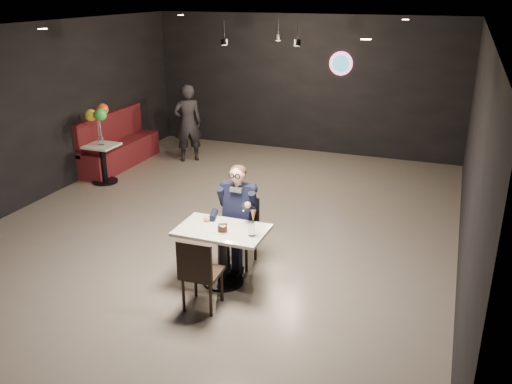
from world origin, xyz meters
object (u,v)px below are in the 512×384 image
at_px(seated_man, 239,214).
at_px(booth_bench, 119,140).
at_px(passerby, 188,123).
at_px(sundae_glass, 252,229).
at_px(balloon_vase, 101,141).
at_px(chair_near, 202,271).
at_px(chair_far, 239,232).
at_px(main_table, 223,256).
at_px(side_table, 104,165).

relative_size(seated_man, booth_bench, 0.65).
bearing_deg(passerby, sundae_glass, 86.89).
height_order(balloon_vase, passerby, passerby).
bearing_deg(sundae_glass, chair_near, -127.93).
bearing_deg(chair_far, passerby, 125.18).
relative_size(booth_bench, passerby, 1.35).
xyz_separation_m(sundae_glass, balloon_vase, (-4.07, 2.72, -0.01)).
xyz_separation_m(main_table, seated_man, (-0.00, 0.55, 0.34)).
relative_size(chair_far, booth_bench, 0.42).
bearing_deg(side_table, chair_far, -30.03).
distance_m(main_table, booth_bench, 5.40).
xyz_separation_m(balloon_vase, passerby, (0.87, 1.84, -0.01)).
height_order(chair_near, passerby, passerby).
distance_m(chair_near, side_table, 4.89).
height_order(chair_far, balloon_vase, chair_far).
distance_m(booth_bench, side_table, 1.06).
bearing_deg(seated_man, main_table, -90.00).
xyz_separation_m(seated_man, sundae_glass, (0.41, -0.60, 0.12)).
bearing_deg(main_table, passerby, 121.75).
distance_m(main_table, balloon_vase, 4.55).
distance_m(main_table, passerby, 5.31).
bearing_deg(passerby, side_table, 26.45).
xyz_separation_m(main_table, balloon_vase, (-3.66, 2.66, 0.45)).
distance_m(seated_man, sundae_glass, 0.74).
relative_size(chair_far, side_table, 1.34).
bearing_deg(side_table, sundae_glass, -33.76).
height_order(chair_near, balloon_vase, chair_near).
height_order(chair_far, booth_bench, booth_bench).
height_order(chair_far, passerby, passerby).
bearing_deg(balloon_vase, booth_bench, 106.70).
relative_size(chair_near, side_table, 1.34).
xyz_separation_m(chair_near, passerby, (-2.78, 5.08, 0.36)).
xyz_separation_m(main_table, sundae_glass, (0.41, -0.05, 0.46)).
xyz_separation_m(seated_man, side_table, (-3.66, 2.11, -0.38)).
relative_size(main_table, side_table, 1.60).
bearing_deg(chair_near, seated_man, 87.60).
bearing_deg(chair_far, sundae_glass, -55.84).
bearing_deg(booth_bench, passerby, 35.52).
bearing_deg(seated_man, booth_bench, 141.80).
bearing_deg(balloon_vase, sundae_glass, -33.76).
xyz_separation_m(chair_far, seated_man, (0.00, 0.00, 0.26)).
bearing_deg(seated_man, chair_far, 0.00).
distance_m(booth_bench, balloon_vase, 1.08).
bearing_deg(chair_far, balloon_vase, 149.97).
relative_size(seated_man, balloon_vase, 9.31).
height_order(main_table, side_table, main_table).
distance_m(main_table, chair_far, 0.56).
xyz_separation_m(main_table, side_table, (-3.66, 2.66, -0.03)).
bearing_deg(chair_near, balloon_vase, 136.01).
bearing_deg(sundae_glass, main_table, 172.39).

